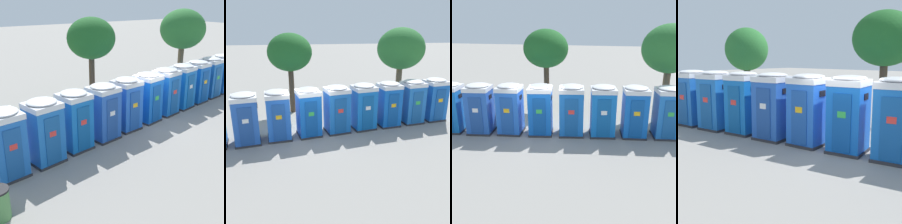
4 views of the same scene
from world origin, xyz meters
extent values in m
plane|color=gray|center=(0.00, 0.00, 0.00)|extent=(120.00, 120.00, 0.00)
cube|color=#2D2D33|center=(-4.54, -0.70, 0.05)|extent=(1.34, 1.37, 0.10)
cube|color=black|center=(-3.98, -0.61, 1.89)|extent=(0.08, 0.36, 0.20)
cube|color=#2D2D33|center=(-3.02, -0.52, 0.05)|extent=(1.38, 1.38, 0.10)
cube|color=blue|center=(-3.02, -0.52, 1.15)|extent=(1.32, 1.31, 2.10)
cube|color=#1B4593|center=(-2.93, -1.09, 1.07)|extent=(0.63, 0.13, 1.85)
cube|color=white|center=(-2.92, -1.11, 1.35)|extent=(0.28, 0.05, 0.20)
cube|color=black|center=(-2.44, -0.42, 1.89)|extent=(0.08, 0.36, 0.20)
cube|color=white|center=(-3.02, -0.52, 2.30)|extent=(1.36, 1.35, 0.20)
ellipsoid|color=white|center=(-3.02, -0.52, 2.45)|extent=(1.29, 1.28, 0.18)
cube|color=#2D2D33|center=(-1.52, -0.22, 0.05)|extent=(1.31, 1.33, 0.10)
cube|color=blue|center=(-1.52, -0.22, 1.15)|extent=(1.24, 1.27, 2.10)
cube|color=#1A4BA2|center=(-1.44, -0.80, 1.07)|extent=(0.61, 0.10, 1.85)
cube|color=yellow|center=(-1.44, -0.82, 1.35)|extent=(0.28, 0.04, 0.20)
cube|color=black|center=(-0.95, -0.15, 1.89)|extent=(0.07, 0.36, 0.20)
cube|color=white|center=(-1.52, -0.22, 2.30)|extent=(1.28, 1.31, 0.20)
ellipsoid|color=white|center=(-1.52, -0.22, 2.45)|extent=(1.22, 1.24, 0.18)
cube|color=#2D2D33|center=(0.00, 0.01, 0.05)|extent=(1.37, 1.40, 0.10)
cube|color=blue|center=(0.00, 0.01, 1.15)|extent=(1.31, 1.34, 2.10)
cube|color=#0D489F|center=(0.11, -0.57, 1.07)|extent=(0.60, 0.15, 1.85)
cube|color=green|center=(0.12, -0.58, 1.35)|extent=(0.28, 0.06, 0.20)
cube|color=black|center=(0.55, 0.12, 1.89)|extent=(0.09, 0.36, 0.20)
cube|color=white|center=(0.00, 0.01, 2.30)|extent=(1.35, 1.38, 0.20)
ellipsoid|color=white|center=(0.00, 0.01, 2.45)|extent=(1.28, 1.31, 0.18)
cube|color=#2D2D33|center=(1.51, 0.26, 0.05)|extent=(1.41, 1.41, 0.10)
cube|color=blue|center=(1.51, 0.26, 1.15)|extent=(1.35, 1.34, 2.10)
cube|color=#124E9B|center=(1.63, -0.32, 1.07)|extent=(0.62, 0.15, 1.85)
cube|color=red|center=(1.63, -0.34, 1.35)|extent=(0.28, 0.06, 0.20)
cube|color=black|center=(2.08, 0.37, 1.89)|extent=(0.09, 0.36, 0.20)
cube|color=white|center=(1.51, 0.26, 2.30)|extent=(1.39, 1.38, 0.20)
ellipsoid|color=white|center=(1.51, 0.26, 2.45)|extent=(1.32, 1.32, 0.18)
cube|color=#2D2D33|center=(3.02, 0.50, 0.05)|extent=(1.41, 1.40, 0.10)
cube|color=blue|center=(3.02, 0.50, 1.15)|extent=(1.34, 1.34, 2.10)
cube|color=#0E529F|center=(3.13, -0.07, 1.07)|extent=(0.63, 0.15, 1.85)
cube|color=white|center=(3.14, -0.09, 1.35)|extent=(0.28, 0.06, 0.20)
cube|color=black|center=(3.60, 0.62, 1.89)|extent=(0.09, 0.36, 0.20)
cube|color=white|center=(3.02, 0.50, 2.30)|extent=(1.38, 1.38, 0.20)
ellipsoid|color=white|center=(3.02, 0.50, 2.45)|extent=(1.32, 1.31, 0.18)
cube|color=#2D2D33|center=(4.54, 0.74, 0.05)|extent=(1.33, 1.36, 0.10)
cube|color=blue|center=(4.54, 0.74, 1.15)|extent=(1.27, 1.29, 2.10)
cube|color=#0D499C|center=(4.63, 0.16, 1.07)|extent=(0.61, 0.12, 1.85)
cube|color=yellow|center=(4.63, 0.14, 1.35)|extent=(0.28, 0.05, 0.20)
cube|color=black|center=(5.10, 0.82, 1.89)|extent=(0.08, 0.36, 0.20)
cube|color=white|center=(4.54, 0.74, 2.30)|extent=(1.30, 1.33, 0.20)
ellipsoid|color=white|center=(4.54, 0.74, 2.45)|extent=(1.24, 1.27, 0.18)
cube|color=#2D2D33|center=(6.05, 0.98, 0.05)|extent=(1.35, 1.36, 0.10)
cube|color=blue|center=(6.05, 0.98, 1.15)|extent=(1.28, 1.30, 2.10)
cube|color=#165299|center=(6.14, 0.41, 1.07)|extent=(0.62, 0.12, 1.85)
cube|color=green|center=(6.14, 0.39, 1.35)|extent=(0.28, 0.05, 0.20)
cube|color=white|center=(6.05, 0.98, 2.30)|extent=(1.32, 1.34, 0.20)
ellipsoid|color=white|center=(6.05, 0.98, 2.45)|extent=(1.26, 1.27, 0.18)
cylinder|color=brown|center=(6.26, 3.77, 1.65)|extent=(0.39, 0.39, 3.29)
ellipsoid|color=#286B2D|center=(6.26, 3.77, 4.02)|extent=(3.07, 3.07, 2.65)
cylinder|color=#4C3826|center=(-0.87, 3.97, 1.62)|extent=(0.33, 0.33, 3.24)
ellipsoid|color=#1E5B23|center=(-0.87, 3.97, 3.88)|extent=(2.75, 2.75, 2.33)
camera|label=1|loc=(-10.08, -11.38, 6.02)|focal=50.00mm
camera|label=2|loc=(-0.46, -12.78, 5.63)|focal=42.00mm
camera|label=3|loc=(3.95, -11.75, 5.24)|focal=42.00mm
camera|label=4|loc=(5.46, -8.51, 3.09)|focal=50.00mm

